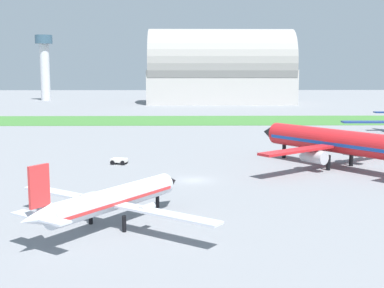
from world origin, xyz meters
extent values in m
plane|color=gray|center=(0.00, 0.00, 0.00)|extent=(600.00, 600.00, 0.00)
cube|color=#3D7533|center=(0.00, 81.37, 0.04)|extent=(360.00, 28.00, 0.08)
cube|color=navy|center=(40.78, 41.53, 3.55)|extent=(16.13, 2.56, 0.37)
cube|color=navy|center=(46.65, 54.20, 4.56)|extent=(4.72, 2.08, 0.30)
cylinder|color=silver|center=(-7.90, -19.89, 2.61)|extent=(10.89, 13.98, 2.17)
cone|color=black|center=(-2.83, -12.83, 2.61)|extent=(3.00, 3.01, 2.13)
cone|color=silver|center=(-13.22, -27.30, 2.88)|extent=(3.36, 3.61, 1.96)
cube|color=red|center=(-7.90, -19.89, 2.44)|extent=(10.42, 13.29, 0.30)
cube|color=silver|center=(-13.01, -16.76, 2.23)|extent=(10.59, 8.20, 0.22)
cube|color=silver|center=(-3.30, -23.72, 2.23)|extent=(10.59, 8.20, 0.22)
cylinder|color=#B7BABF|center=(-10.91, -17.52, 2.23)|extent=(1.58, 1.82, 0.70)
cylinder|color=#B7BABF|center=(-4.69, -21.98, 2.23)|extent=(1.58, 1.82, 0.70)
cube|color=red|center=(-12.97, -26.95, 5.43)|extent=(1.35, 1.74, 3.48)
cube|color=silver|center=(-14.20, -26.06, 2.82)|extent=(3.23, 2.83, 0.17)
cube|color=silver|center=(-11.73, -27.83, 2.82)|extent=(3.23, 2.83, 0.17)
cylinder|color=black|center=(-4.10, -14.59, 0.76)|extent=(0.39, 0.39, 1.52)
cylinder|color=black|center=(-10.28, -19.52, 0.76)|extent=(0.39, 0.39, 1.52)
cylinder|color=black|center=(-6.79, -22.02, 0.76)|extent=(0.39, 0.39, 1.52)
cylinder|color=red|center=(21.26, 9.56, 4.01)|extent=(16.57, 20.66, 3.53)
cone|color=black|center=(13.64, 19.87, 4.01)|extent=(4.69, 4.63, 3.46)
cube|color=#19479E|center=(21.26, 9.56, 3.74)|extent=(15.86, 19.67, 0.49)
cube|color=red|center=(15.46, 4.46, 3.39)|extent=(13.71, 10.96, 0.35)
cube|color=red|center=(27.83, 13.62, 3.39)|extent=(13.71, 10.96, 0.35)
cylinder|color=#B7BABF|center=(17.69, 6.11, 2.13)|extent=(3.85, 4.25, 1.94)
cylinder|color=#B7BABF|center=(25.60, 11.97, 2.13)|extent=(3.85, 4.25, 1.94)
cylinder|color=black|center=(15.54, 17.29, 1.12)|extent=(0.63, 0.63, 2.24)
cylinder|color=black|center=(19.99, 6.62, 1.12)|extent=(0.63, 0.63, 2.24)
cylinder|color=black|center=(24.44, 9.91, 1.12)|extent=(0.63, 0.63, 2.24)
cube|color=white|center=(-11.36, 12.07, 0.62)|extent=(2.69, 2.04, 0.55)
cylinder|color=black|center=(-10.36, 12.59, 0.35)|extent=(0.74, 0.41, 0.70)
cylinder|color=black|center=(-10.73, 11.14, 0.35)|extent=(0.74, 0.41, 0.70)
cylinder|color=black|center=(-11.99, 13.00, 0.35)|extent=(0.74, 0.41, 0.70)
cylinder|color=black|center=(-12.36, 11.55, 0.35)|extent=(0.74, 0.41, 0.70)
cube|color=#BCB7B2|center=(14.93, 157.02, 7.22)|extent=(62.40, 26.54, 14.43)
cylinder|color=gray|center=(14.93, 157.02, 17.08)|extent=(61.15, 29.19, 29.19)
cylinder|color=silver|center=(-66.46, 180.10, 13.27)|extent=(4.40, 4.40, 26.54)
cylinder|color=#38566B|center=(-66.46, 180.10, 28.54)|extent=(8.00, 8.00, 4.00)
camera|label=1|loc=(-1.43, -67.72, 14.74)|focal=48.39mm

